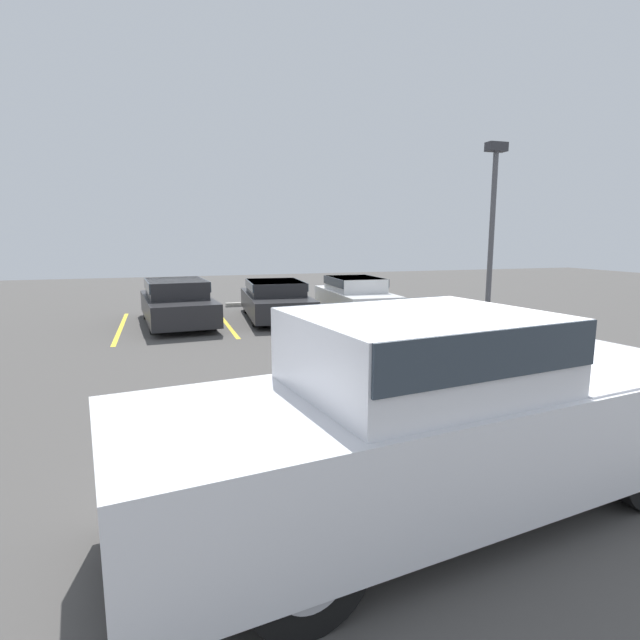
# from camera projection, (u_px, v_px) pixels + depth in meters

# --- Properties ---
(ground_plane) EXTENTS (60.00, 60.00, 0.00)m
(ground_plane) POSITION_uv_depth(u_px,v_px,m) (489.00, 479.00, 5.40)
(ground_plane) COLOR #4C4947
(stall_stripe_a) EXTENTS (0.12, 5.46, 0.01)m
(stall_stripe_a) POSITION_uv_depth(u_px,v_px,m) (121.00, 327.00, 14.42)
(stall_stripe_a) COLOR yellow
(stall_stripe_a) RESTS_ON ground_plane
(stall_stripe_b) EXTENTS (0.12, 5.46, 0.01)m
(stall_stripe_b) POSITION_uv_depth(u_px,v_px,m) (225.00, 322.00, 15.32)
(stall_stripe_b) COLOR yellow
(stall_stripe_b) RESTS_ON ground_plane
(stall_stripe_c) EXTENTS (0.12, 5.46, 0.01)m
(stall_stripe_c) POSITION_uv_depth(u_px,v_px,m) (318.00, 317.00, 16.22)
(stall_stripe_c) COLOR yellow
(stall_stripe_c) RESTS_ON ground_plane
(stall_stripe_d) EXTENTS (0.12, 5.46, 0.01)m
(stall_stripe_d) POSITION_uv_depth(u_px,v_px,m) (401.00, 313.00, 17.12)
(stall_stripe_d) COLOR yellow
(stall_stripe_d) RESTS_ON ground_plane
(pickup_truck) EXTENTS (6.23, 2.78, 1.93)m
(pickup_truck) POSITION_uv_depth(u_px,v_px,m) (444.00, 413.00, 4.69)
(pickup_truck) COLOR silver
(pickup_truck) RESTS_ON ground_plane
(parked_sedan_a) EXTENTS (2.20, 4.70, 1.32)m
(parked_sedan_a) POSITION_uv_depth(u_px,v_px,m) (177.00, 301.00, 14.92)
(parked_sedan_a) COLOR #232326
(parked_sedan_a) RESTS_ON ground_plane
(parked_sedan_b) EXTENTS (2.14, 4.61, 1.20)m
(parked_sedan_b) POSITION_uv_depth(u_px,v_px,m) (276.00, 298.00, 15.94)
(parked_sedan_b) COLOR #232326
(parked_sedan_b) RESTS_ON ground_plane
(parked_sedan_c) EXTENTS (1.87, 4.36, 1.25)m
(parked_sedan_c) POSITION_uv_depth(u_px,v_px,m) (355.00, 295.00, 16.75)
(parked_sedan_c) COLOR silver
(parked_sedan_c) RESTS_ON ground_plane
(light_post) EXTENTS (0.70, 0.36, 5.70)m
(light_post) POSITION_uv_depth(u_px,v_px,m) (493.00, 208.00, 16.93)
(light_post) COLOR #515156
(light_post) RESTS_ON ground_plane
(traffic_cone) EXTENTS (0.50, 0.50, 0.50)m
(traffic_cone) POSITION_uv_depth(u_px,v_px,m) (544.00, 373.00, 8.74)
(traffic_cone) COLOR black
(traffic_cone) RESTS_ON ground_plane
(wheel_stop_curb) EXTENTS (1.65, 0.20, 0.14)m
(wheel_stop_curb) POSITION_uv_depth(u_px,v_px,m) (248.00, 304.00, 18.90)
(wheel_stop_curb) COLOR #B7B2A8
(wheel_stop_curb) RESTS_ON ground_plane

